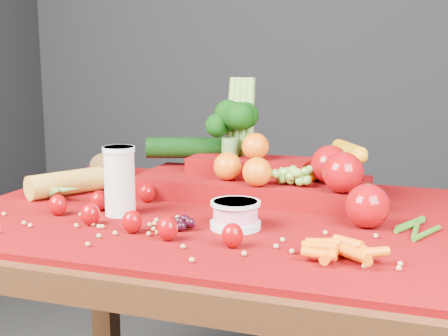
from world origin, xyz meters
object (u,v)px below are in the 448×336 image
(table, at_px, (221,260))
(produce_mound, at_px, (265,172))
(milk_glass, at_px, (120,178))
(yogurt_bowl, at_px, (235,214))

(table, relative_size, produce_mound, 1.79)
(milk_glass, xyz_separation_m, produce_mound, (0.23, 0.25, -0.02))
(table, height_order, produce_mound, produce_mound)
(milk_glass, xyz_separation_m, yogurt_bowl, (0.25, -0.01, -0.05))
(produce_mound, bearing_deg, yogurt_bowl, -86.31)
(produce_mound, bearing_deg, table, -108.36)
(yogurt_bowl, relative_size, produce_mound, 0.16)
(milk_glass, bearing_deg, yogurt_bowl, -3.26)
(milk_glass, bearing_deg, produce_mound, 46.43)
(yogurt_bowl, height_order, produce_mound, produce_mound)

